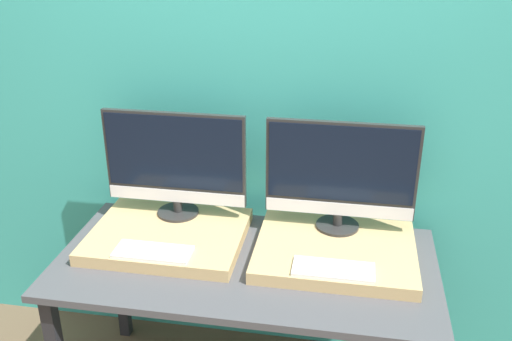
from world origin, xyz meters
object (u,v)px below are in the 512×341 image
object	(u,v)px
monitor_left	(175,162)
keyboard_right	(333,269)
monitor_right	(341,173)
keyboard_left	(153,252)

from	to	relation	value
monitor_left	keyboard_right	distance (m)	0.81
monitor_right	keyboard_right	size ratio (longest dim) A/B	2.02
monitor_left	monitor_right	distance (m)	0.70
monitor_left	monitor_right	xyz separation A→B (m)	(0.70, 0.00, 0.00)
keyboard_left	keyboard_right	size ratio (longest dim) A/B	1.00
monitor_left	monitor_right	bearing A→B (deg)	0.00
monitor_left	monitor_right	size ratio (longest dim) A/B	1.00
keyboard_right	monitor_right	bearing A→B (deg)	90.00
monitor_left	keyboard_left	size ratio (longest dim) A/B	2.02
keyboard_left	monitor_right	size ratio (longest dim) A/B	0.49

